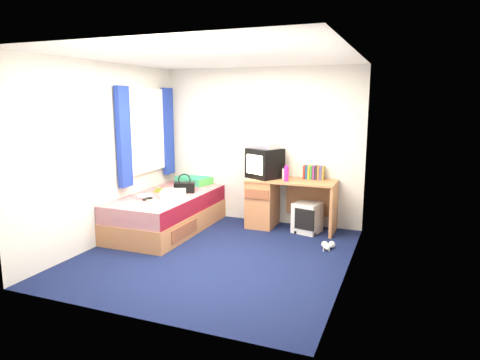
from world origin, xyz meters
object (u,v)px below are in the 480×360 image
at_px(pillow, 194,180).
at_px(pink_water_bottle, 286,174).
at_px(desk, 274,201).
at_px(picture_frame, 322,175).
at_px(towel, 173,194).
at_px(water_bottle, 145,196).
at_px(colour_swatch_fan, 150,202).
at_px(vcr, 265,146).
at_px(magazine, 162,190).
at_px(aerosol_can, 284,174).
at_px(handbag, 185,187).
at_px(white_heels, 327,247).
at_px(remote_control, 147,199).
at_px(bed, 168,212).
at_px(crt_tv, 265,163).
at_px(storage_cube, 307,217).

relative_size(pillow, pink_water_bottle, 2.63).
height_order(desk, picture_frame, picture_frame).
xyz_separation_m(towel, water_bottle, (-0.35, -0.20, -0.02)).
distance_m(pink_water_bottle, colour_swatch_fan, 1.96).
xyz_separation_m(vcr, magazine, (-1.48, -0.53, -0.69)).
bearing_deg(aerosol_can, pillow, 174.28).
bearing_deg(desk, picture_frame, 13.22).
xyz_separation_m(desk, towel, (-1.23, -0.88, 0.19)).
height_order(pink_water_bottle, towel, pink_water_bottle).
xyz_separation_m(vcr, handbag, (-1.10, -0.52, -0.61)).
distance_m(vcr, white_heels, 1.79).
distance_m(vcr, magazine, 1.72).
distance_m(magazine, remote_control, 0.61).
xyz_separation_m(bed, water_bottle, (-0.16, -0.35, 0.31)).
bearing_deg(vcr, crt_tv, -97.72).
relative_size(colour_swatch_fan, white_heels, 0.82).
xyz_separation_m(storage_cube, pink_water_bottle, (-0.31, -0.07, 0.63)).
bearing_deg(remote_control, colour_swatch_fan, -39.19).
height_order(bed, towel, towel).
bearing_deg(white_heels, picture_frame, 106.77).
bearing_deg(crt_tv, magazine, -131.72).
bearing_deg(storage_cube, picture_frame, 73.04).
bearing_deg(pink_water_bottle, vcr, 157.33).
xyz_separation_m(pillow, pink_water_bottle, (1.66, -0.29, 0.25)).
bearing_deg(pink_water_bottle, handbag, -166.41).
relative_size(storage_cube, handbag, 1.28).
bearing_deg(desk, bed, -152.47).
relative_size(picture_frame, remote_control, 0.88).
bearing_deg(water_bottle, remote_control, -29.56).
relative_size(handbag, towel, 1.05).
relative_size(bed, magazine, 7.14).
distance_m(handbag, white_heels, 2.29).
bearing_deg(colour_swatch_fan, towel, 66.79).
bearing_deg(storage_cube, desk, -174.96).
distance_m(water_bottle, remote_control, 0.09).
height_order(water_bottle, remote_control, water_bottle).
relative_size(desk, white_heels, 4.85).
height_order(towel, magazine, towel).
distance_m(aerosol_can, towel, 1.64).
bearing_deg(pillow, handbag, -74.30).
xyz_separation_m(magazine, remote_control, (0.13, -0.59, 0.00)).
distance_m(picture_frame, magazine, 2.43).
distance_m(water_bottle, colour_swatch_fan, 0.25).
xyz_separation_m(bed, colour_swatch_fan, (0.04, -0.50, 0.28)).
bearing_deg(crt_tv, bed, -121.09).
height_order(water_bottle, colour_swatch_fan, water_bottle).
distance_m(crt_tv, remote_control, 1.80).
bearing_deg(water_bottle, bed, 65.32).
distance_m(magazine, white_heels, 2.65).
relative_size(desk, towel, 3.95).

